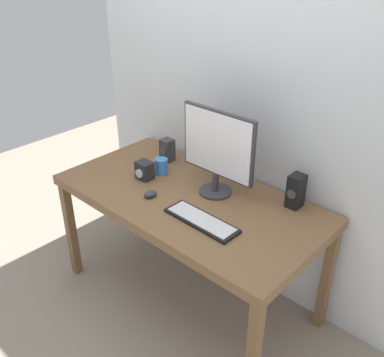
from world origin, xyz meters
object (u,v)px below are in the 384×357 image
mouse (150,194)px  coffee_mug (161,166)px  keyboard_primary (201,220)px  audio_controller (144,170)px  desk (188,205)px  speaker_right (296,191)px  monitor (218,149)px  speaker_left (167,150)px

mouse → coffee_mug: (-0.16, 0.24, 0.03)m
keyboard_primary → audio_controller: size_ratio=3.82×
desk → speaker_right: 0.61m
monitor → keyboard_primary: 0.41m
speaker_right → mouse: bearing=-144.3°
mouse → speaker_right: 0.81m
keyboard_primary → speaker_right: (0.27, 0.46, 0.09)m
mouse → monitor: bearing=61.6°
desk → keyboard_primary: (0.23, -0.15, 0.08)m
monitor → speaker_right: monitor is taller
audio_controller → monitor: bearing=22.0°
desk → speaker_right: bearing=31.5°
speaker_right → coffee_mug: (-0.81, -0.23, -0.05)m
monitor → coffee_mug: bearing=-172.2°
keyboard_primary → coffee_mug: 0.59m
audio_controller → coffee_mug: 0.12m
keyboard_primary → coffee_mug: (-0.54, 0.23, 0.04)m
desk → speaker_right: size_ratio=8.20×
desk → speaker_left: bearing=150.2°
audio_controller → desk: bearing=6.0°
speaker_left → audio_controller: (0.08, -0.27, -0.02)m
speaker_left → coffee_mug: speaker_left is taller
desk → speaker_left: 0.49m
speaker_right → speaker_left: size_ratio=1.28×
coffee_mug → keyboard_primary: bearing=-23.3°
coffee_mug → speaker_right: bearing=15.7°
desk → speaker_left: speaker_left is taller
monitor → audio_controller: (-0.43, -0.17, -0.22)m
speaker_left → coffee_mug: 0.18m
speaker_right → audio_controller: (-0.84, -0.34, -0.04)m
monitor → coffee_mug: 0.46m
keyboard_primary → mouse: bearing=-178.5°
monitor → coffee_mug: (-0.40, -0.05, -0.22)m
monitor → speaker_left: (-0.50, 0.10, -0.20)m
keyboard_primary → speaker_right: size_ratio=2.23×
desk → coffee_mug: size_ratio=15.92×
keyboard_primary → speaker_left: size_ratio=2.85×
monitor → audio_controller: 0.51m
keyboard_primary → audio_controller: audio_controller is taller
speaker_right → keyboard_primary: bearing=-120.8°
speaker_left → monitor: bearing=-11.0°
keyboard_primary → audio_controller: (-0.56, 0.11, 0.05)m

